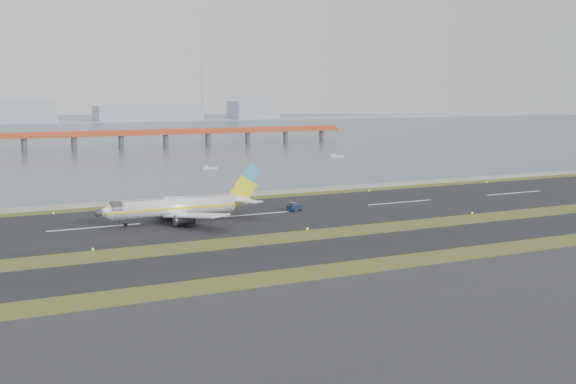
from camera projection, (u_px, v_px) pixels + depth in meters
ground at (325, 236)px, 146.51m from camera, size 1000.00×1000.00×0.00m
apron_strip at (525, 307)px, 97.85m from camera, size 1000.00×50.00×0.10m
taxiway_strip at (356, 247)px, 135.89m from camera, size 1000.00×18.00×0.10m
runway_strip at (263, 214)px, 173.05m from camera, size 1000.00×45.00×0.10m
seawall at (218, 196)px, 199.53m from camera, size 1000.00×2.50×1.00m
bay_water at (29, 131)px, 553.50m from camera, size 1400.00×800.00×1.30m
red_pier at (121, 135)px, 375.62m from camera, size 260.00×5.00×10.20m
far_shoreline at (21, 117)px, 700.30m from camera, size 1400.00×80.00×60.50m
airliner at (180, 207)px, 161.79m from camera, size 38.52×32.89×12.80m
pushback_tug at (294, 207)px, 176.77m from camera, size 3.82×2.80×2.19m
workboat_near at (209, 168)px, 275.26m from camera, size 6.18×1.96×1.50m
workboat_far at (336, 156)px, 327.16m from camera, size 6.44×3.66×1.49m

